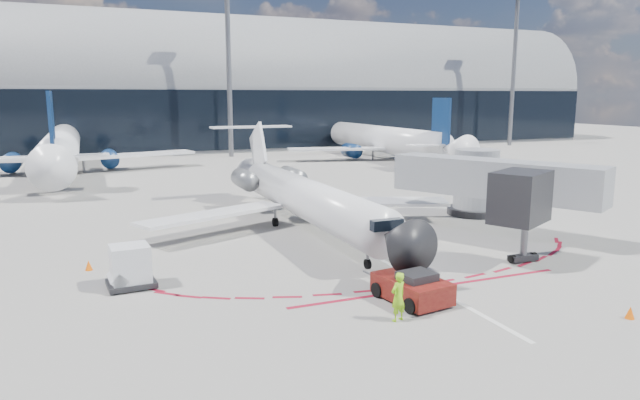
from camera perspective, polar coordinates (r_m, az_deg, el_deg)
name	(u,v)px	position (r m, az deg, el deg)	size (l,w,h in m)	color
ground	(332,232)	(36.59, 1.17, -3.26)	(260.00, 260.00, 0.00)	slate
apron_centerline	(320,226)	(38.38, -0.02, -2.60)	(0.25, 40.00, 0.01)	silver
apron_stop_bar	(431,287)	(26.85, 11.07, -8.56)	(14.00, 0.25, 0.01)	maroon
terminal_building	(176,96)	(98.62, -14.21, 10.01)	(150.00, 24.15, 24.00)	gray
jet_bridge	(489,184)	(38.49, 16.54, 1.56)	(10.03, 15.20, 4.90)	gray
light_mast_centre	(229,68)	(82.95, -9.10, 12.94)	(0.70, 0.70, 25.00)	slate
light_mast_east	(514,73)	(106.28, 18.79, 11.94)	(0.70, 0.70, 25.00)	slate
regional_jet	(301,195)	(37.23, -1.91, 0.46)	(21.47, 26.47, 6.63)	white
pushback_tug	(412,288)	(24.83, 9.20, -8.64)	(2.62, 5.28, 1.35)	#500B0B
ramp_worker	(398,297)	(22.54, 7.82, -9.56)	(0.71, 0.47, 1.96)	#91E117
uld_container	(130,267)	(27.48, -18.43, -6.34)	(2.22, 1.93, 1.97)	black
safety_cone_left	(89,265)	(31.00, -22.13, -6.07)	(0.37, 0.37, 0.52)	#FF5F05
safety_cone_right	(630,313)	(25.85, 28.60, -9.85)	(0.36, 0.36, 0.50)	#FF5F05
bg_airliner_0	(59,123)	(71.13, -24.67, 7.05)	(34.95, 37.01, 11.31)	white
bg_airliner_1	(384,121)	(79.99, 6.40, 7.90)	(32.41, 34.32, 10.49)	white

